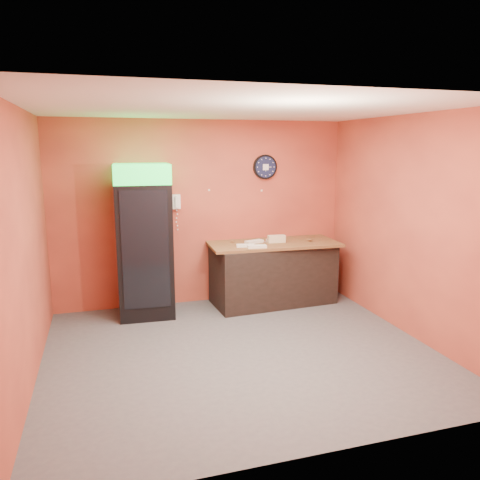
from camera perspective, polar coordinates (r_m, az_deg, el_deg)
name	(u,v)px	position (r m, az deg, el deg)	size (l,w,h in m)	color
floor	(240,352)	(5.73, 0.06, -13.44)	(4.50, 4.50, 0.00)	#47474C
back_wall	(203,213)	(7.21, -4.55, 3.30)	(4.50, 0.02, 2.80)	#C95238
left_wall	(25,248)	(5.13, -24.76, -0.93)	(0.02, 4.00, 2.80)	#C95238
right_wall	(410,227)	(6.31, 20.01, 1.53)	(0.02, 4.00, 2.80)	#C95238
ceiling	(241,108)	(5.22, 0.06, 15.74)	(4.50, 4.00, 0.02)	white
beverage_cooler	(145,243)	(6.74, -11.52, -0.39)	(0.80, 0.81, 2.17)	black
prep_counter	(273,274)	(7.29, 4.05, -4.13)	(1.84, 0.82, 0.92)	black
wall_clock	(265,167)	(7.39, 3.08, 8.88)	(0.38, 0.06, 0.38)	black
wall_phone	(176,202)	(7.06, -7.77, 4.64)	(0.12, 0.10, 0.22)	white
butcher_paper	(273,244)	(7.18, 4.10, -0.43)	(1.98, 0.89, 0.04)	brown
sub_roll_stack	(277,239)	(7.15, 4.49, 0.14)	(0.27, 0.11, 0.11)	beige
wrapped_sandwich_left	(245,246)	(6.83, 0.67, -0.69)	(0.26, 0.10, 0.04)	silver
wrapped_sandwich_mid	(257,246)	(6.77, 2.08, -0.79)	(0.27, 0.11, 0.04)	silver
wrapped_sandwich_right	(254,242)	(7.10, 1.74, -0.21)	(0.29, 0.11, 0.04)	silver
kitchen_tool	(268,240)	(7.17, 3.38, -0.06)	(0.06, 0.06, 0.06)	silver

